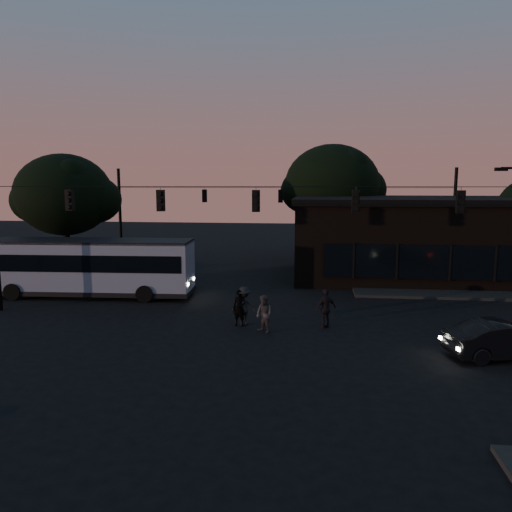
# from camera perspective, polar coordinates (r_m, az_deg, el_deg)

# --- Properties ---
(ground) EXTENTS (120.00, 120.00, 0.00)m
(ground) POSITION_cam_1_polar(r_m,az_deg,el_deg) (20.02, -1.38, -10.20)
(ground) COLOR black
(ground) RESTS_ON ground
(sidewalk_far_right) EXTENTS (14.00, 10.00, 0.15)m
(sidewalk_far_right) POSITION_cam_1_polar(r_m,az_deg,el_deg) (34.65, 22.25, -2.74)
(sidewalk_far_right) COLOR black
(sidewalk_far_right) RESTS_ON ground
(sidewalk_far_left) EXTENTS (14.00, 10.00, 0.15)m
(sidewalk_far_left) POSITION_cam_1_polar(r_m,az_deg,el_deg) (37.34, -19.92, -1.85)
(sidewalk_far_left) COLOR black
(sidewalk_far_left) RESTS_ON ground
(building) EXTENTS (15.40, 10.41, 5.40)m
(building) POSITION_cam_1_polar(r_m,az_deg,el_deg) (35.51, 16.97, 2.08)
(building) COLOR black
(building) RESTS_ON ground
(tree_behind) EXTENTS (7.60, 7.60, 9.43)m
(tree_behind) POSITION_cam_1_polar(r_m,az_deg,el_deg) (40.80, 8.70, 8.02)
(tree_behind) COLOR black
(tree_behind) RESTS_ON ground
(tree_left) EXTENTS (6.40, 6.40, 8.30)m
(tree_left) POSITION_cam_1_polar(r_m,az_deg,el_deg) (35.92, -21.07, 6.53)
(tree_left) COLOR black
(tree_left) RESTS_ON ground
(signal_rig_near) EXTENTS (26.24, 0.30, 7.50)m
(signal_rig_near) POSITION_cam_1_polar(r_m,az_deg,el_deg) (23.02, 0.00, 3.57)
(signal_rig_near) COLOR black
(signal_rig_near) RESTS_ON ground
(signal_rig_far) EXTENTS (26.24, 0.30, 7.50)m
(signal_rig_far) POSITION_cam_1_polar(r_m,az_deg,el_deg) (38.94, 2.81, 5.17)
(signal_rig_far) COLOR black
(signal_rig_far) RESTS_ON ground
(bus) EXTENTS (11.55, 3.25, 3.22)m
(bus) POSITION_cam_1_polar(r_m,az_deg,el_deg) (29.56, -18.34, -0.95)
(bus) COLOR gray
(bus) RESTS_ON ground
(car) EXTENTS (4.43, 2.39, 1.38)m
(car) POSITION_cam_1_polar(r_m,az_deg,el_deg) (20.57, 26.58, -8.58)
(car) COLOR black
(car) RESTS_ON ground
(pedestrian_a) EXTENTS (0.68, 0.52, 1.66)m
(pedestrian_a) POSITION_cam_1_polar(r_m,az_deg,el_deg) (22.44, -1.91, -5.95)
(pedestrian_a) COLOR black
(pedestrian_a) RESTS_ON ground
(pedestrian_b) EXTENTS (0.99, 0.99, 1.62)m
(pedestrian_b) POSITION_cam_1_polar(r_m,az_deg,el_deg) (21.46, 0.93, -6.67)
(pedestrian_b) COLOR #3F3939
(pedestrian_b) RESTS_ON ground
(pedestrian_c) EXTENTS (1.10, 0.93, 1.77)m
(pedestrian_c) POSITION_cam_1_polar(r_m,az_deg,el_deg) (22.28, 7.96, -5.98)
(pedestrian_c) COLOR black
(pedestrian_c) RESTS_ON ground
(pedestrian_d) EXTENTS (1.16, 0.69, 1.76)m
(pedestrian_d) POSITION_cam_1_polar(r_m,az_deg,el_deg) (22.57, -1.38, -5.73)
(pedestrian_d) COLOR black
(pedestrian_d) RESTS_ON ground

